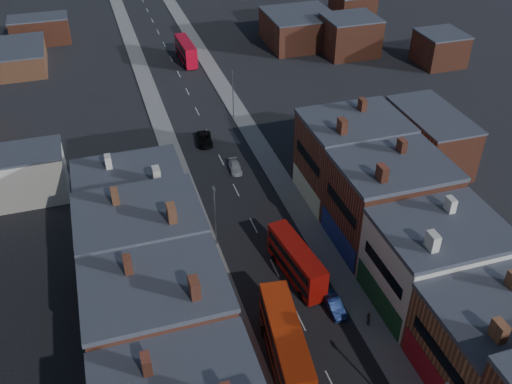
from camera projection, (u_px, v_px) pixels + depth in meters
pavement_west at (174, 160)px, 82.63m from camera, size 3.00×200.00×0.12m
pavement_east at (260, 146)px, 85.80m from camera, size 3.00×200.00×0.12m
lamp_post_2 at (215, 212)px, 64.68m from camera, size 0.25×0.70×8.12m
lamp_post_3 at (233, 91)px, 90.59m from camera, size 0.25×0.70×8.12m
bus_0 at (286, 345)px, 51.75m from camera, size 4.05×11.91×5.04m
bus_1 at (296, 261)px, 61.61m from camera, size 3.46×10.01×4.23m
bus_2 at (186, 51)px, 111.19m from camera, size 2.71×9.80×4.20m
car_1 at (334, 305)px, 58.55m from camera, size 1.41×4.02×1.32m
car_2 at (204, 139)px, 86.24m from camera, size 2.84×5.08×1.34m
car_3 at (235, 167)px, 80.12m from camera, size 1.84×3.88×1.09m
ped_3 at (368, 319)px, 56.66m from camera, size 0.57×0.99×1.59m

